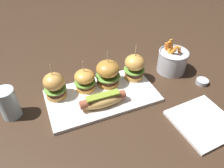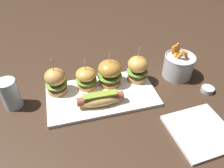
% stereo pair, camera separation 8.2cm
% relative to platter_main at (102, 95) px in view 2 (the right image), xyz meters
% --- Properties ---
extents(ground_plane, '(3.00, 3.00, 0.00)m').
position_rel_platter_main_xyz_m(ground_plane, '(0.00, 0.00, -0.01)').
color(ground_plane, '#382619').
extents(platter_main, '(0.42, 0.23, 0.01)m').
position_rel_platter_main_xyz_m(platter_main, '(0.00, 0.00, 0.00)').
color(platter_main, white).
rests_on(platter_main, ground).
extents(hot_dog, '(0.17, 0.06, 0.05)m').
position_rel_platter_main_xyz_m(hot_dog, '(-0.02, -0.06, 0.03)').
color(hot_dog, tan).
rests_on(hot_dog, platter_main).
extents(slider_far_left, '(0.08, 0.08, 0.15)m').
position_rel_platter_main_xyz_m(slider_far_left, '(-0.16, 0.06, 0.06)').
color(slider_far_left, '#CA9045').
rests_on(slider_far_left, platter_main).
extents(slider_center_left, '(0.08, 0.08, 0.13)m').
position_rel_platter_main_xyz_m(slider_center_left, '(-0.05, 0.06, 0.05)').
color(slider_center_left, gold).
rests_on(slider_center_left, platter_main).
extents(slider_center_right, '(0.10, 0.10, 0.15)m').
position_rel_platter_main_xyz_m(slider_center_right, '(0.05, 0.06, 0.06)').
color(slider_center_right, '#B27930').
rests_on(slider_center_right, platter_main).
extents(slider_far_right, '(0.09, 0.09, 0.15)m').
position_rel_platter_main_xyz_m(slider_far_right, '(0.16, 0.05, 0.06)').
color(slider_far_right, gold).
rests_on(slider_far_right, platter_main).
extents(fries_bucket, '(0.13, 0.13, 0.15)m').
position_rel_platter_main_xyz_m(fries_bucket, '(0.35, 0.05, 0.04)').
color(fries_bucket, '#B7BABF').
rests_on(fries_bucket, ground).
extents(sauce_ramekin, '(0.05, 0.05, 0.02)m').
position_rel_platter_main_xyz_m(sauce_ramekin, '(0.42, -0.08, 0.00)').
color(sauce_ramekin, '#A8AAB2').
rests_on(sauce_ramekin, ground).
extents(side_plate, '(0.21, 0.21, 0.01)m').
position_rel_platter_main_xyz_m(side_plate, '(0.28, -0.25, -0.00)').
color(side_plate, white).
rests_on(side_plate, ground).
extents(water_glass, '(0.07, 0.07, 0.12)m').
position_rel_platter_main_xyz_m(water_glass, '(-0.33, 0.04, 0.05)').
color(water_glass, silver).
rests_on(water_glass, ground).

